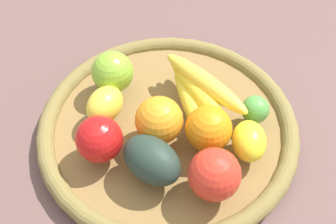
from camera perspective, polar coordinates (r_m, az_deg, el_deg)
The scene contains 12 objects.
ground_plane at distance 0.71m, azimuth 0.00°, elevation -2.93°, with size 2.40×2.40×0.00m, color brown.
basket at distance 0.69m, azimuth 0.00°, elevation -2.05°, with size 0.42×0.42×0.04m.
orange_0 at distance 0.63m, azimuth 5.44°, elevation -2.22°, with size 0.07×0.07×0.07m, color orange.
lemon_1 at distance 0.67m, azimuth -8.46°, elevation 0.96°, with size 0.07×0.05×0.05m, color yellow.
banana_bunch at distance 0.68m, azimuth 4.04°, elevation 2.73°, with size 0.18×0.12×0.06m.
apple_1 at distance 0.62m, azimuth -9.18°, elevation -3.59°, with size 0.07×0.07×0.07m, color red.
avocado at distance 0.60m, azimuth -2.20°, elevation -6.44°, with size 0.09×0.06×0.06m, color #23342A.
lime_0 at distance 0.68m, azimuth 11.59°, elevation 0.34°, with size 0.04×0.04×0.04m, color #519940.
apple_2 at distance 0.71m, azimuth -7.44°, elevation 5.31°, with size 0.07×0.07×0.07m, color #7FB32E.
lemon_0 at distance 0.63m, azimuth 10.80°, elevation -3.83°, with size 0.07×0.05×0.05m, color yellow.
orange_1 at distance 0.63m, azimuth -1.20°, elevation -1.11°, with size 0.07×0.07×0.07m, color orange.
apple_0 at distance 0.58m, azimuth 6.21°, elevation -8.30°, with size 0.07×0.07×0.07m, color red.
Camera 1 is at (0.42, -0.07, 0.56)m, focal length 45.54 mm.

